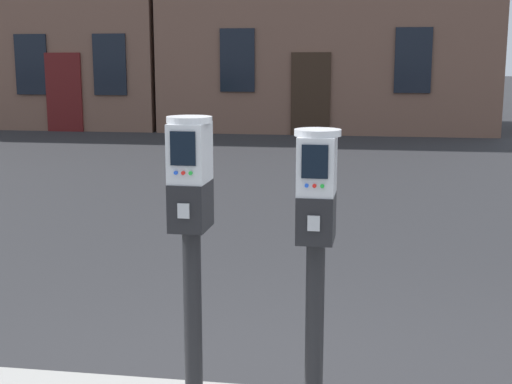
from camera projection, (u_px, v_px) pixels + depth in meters
The scene contains 2 objects.
parking_meter_near_kerb at pixel (191, 216), 3.37m from camera, with size 0.22×0.25×1.53m.
parking_meter_twin_adjacent at pixel (316, 227), 3.28m from camera, with size 0.22×0.25×1.48m.
Camera 1 is at (0.49, -3.41, 1.94)m, focal length 49.15 mm.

